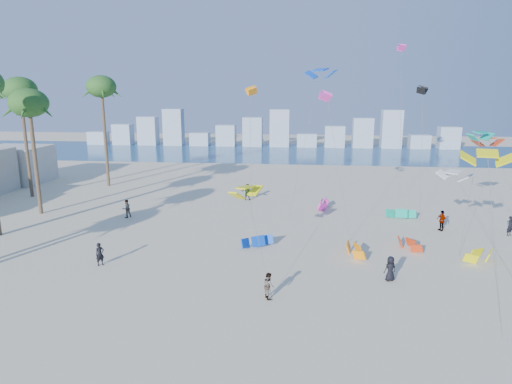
# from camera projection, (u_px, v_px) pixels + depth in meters

# --- Properties ---
(ground) EXTENTS (220.00, 220.00, 0.00)m
(ground) POSITION_uv_depth(u_px,v_px,m) (162.00, 351.00, 21.78)
(ground) COLOR beige
(ground) RESTS_ON ground
(ocean) EXTENTS (220.00, 220.00, 0.00)m
(ocean) POSITION_uv_depth(u_px,v_px,m) (270.00, 152.00, 91.53)
(ocean) COLOR navy
(ocean) RESTS_ON ground
(kitesurfer_near) EXTENTS (0.73, 0.74, 1.72)m
(kitesurfer_near) POSITION_uv_depth(u_px,v_px,m) (100.00, 254.00, 32.33)
(kitesurfer_near) COLOR black
(kitesurfer_near) RESTS_ON ground
(kitesurfer_mid) EXTENTS (0.90, 0.99, 1.67)m
(kitesurfer_mid) POSITION_uv_depth(u_px,v_px,m) (269.00, 285.00, 27.21)
(kitesurfer_mid) COLOR gray
(kitesurfer_mid) RESTS_ON ground
(kitesurfers_far) EXTENTS (37.63, 22.86, 1.93)m
(kitesurfers_far) POSITION_uv_depth(u_px,v_px,m) (324.00, 219.00, 40.98)
(kitesurfers_far) COLOR black
(kitesurfers_far) RESTS_ON ground
(grounded_kites) EXTENTS (19.81, 17.05, 0.97)m
(grounded_kites) POSITION_uv_depth(u_px,v_px,m) (363.00, 230.00, 39.09)
(grounded_kites) COLOR blue
(grounded_kites) RESTS_ON ground
(flying_kites) EXTENTS (25.90, 37.67, 18.51)m
(flying_kites) POSITION_uv_depth(u_px,v_px,m) (370.00, 106.00, 39.81)
(flying_kites) COLOR yellow
(flying_kites) RESTS_ON ground
(distant_skyline) EXTENTS (85.00, 3.00, 8.40)m
(distant_skyline) POSITION_uv_depth(u_px,v_px,m) (268.00, 133.00, 100.64)
(distant_skyline) COLOR #9EADBF
(distant_skyline) RESTS_ON ground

